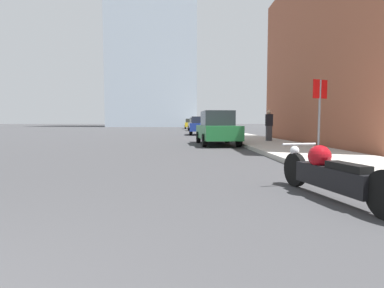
% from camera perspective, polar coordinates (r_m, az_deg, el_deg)
% --- Properties ---
extents(sidewalk, '(2.91, 240.00, 0.15)m').
position_cam_1_polar(sidewalk, '(41.00, 4.00, 2.68)').
color(sidewalk, '#B2ADA3').
rests_on(sidewalk, ground_plane).
extents(distant_tower, '(21.87, 21.87, 57.78)m').
position_cam_1_polar(distant_tower, '(87.37, -7.20, 22.66)').
color(distant_tower, silver).
rests_on(distant_tower, ground_plane).
extents(motorcycle, '(0.75, 2.45, 0.78)m').
position_cam_1_polar(motorcycle, '(4.84, 24.69, -5.07)').
color(motorcycle, black).
rests_on(motorcycle, ground_plane).
extents(parked_car_green, '(1.94, 4.60, 1.68)m').
position_cam_1_polar(parked_car_green, '(15.08, 4.76, 3.01)').
color(parked_car_green, '#1E6B33').
rests_on(parked_car_green, ground_plane).
extents(parked_car_blue, '(2.18, 4.08, 1.62)m').
position_cam_1_polar(parked_car_blue, '(26.80, 1.72, 3.53)').
color(parked_car_blue, '#1E3899').
rests_on(parked_car_blue, ground_plane).
extents(parked_car_silver, '(2.02, 4.09, 1.73)m').
position_cam_1_polar(parked_car_silver, '(39.69, 0.69, 3.79)').
color(parked_car_silver, '#BCBCC1').
rests_on(parked_car_silver, ground_plane).
extents(parked_car_yellow, '(2.00, 4.57, 1.73)m').
position_cam_1_polar(parked_car_yellow, '(51.26, -0.33, 3.88)').
color(parked_car_yellow, gold).
rests_on(parked_car_yellow, ground_plane).
extents(stop_sign, '(0.57, 0.26, 2.34)m').
position_cam_1_polar(stop_sign, '(10.60, 23.15, 7.18)').
color(stop_sign, slate).
rests_on(stop_sign, sidewalk).
extents(pedestrian, '(0.36, 0.23, 1.63)m').
position_cam_1_polar(pedestrian, '(16.28, 14.46, 3.52)').
color(pedestrian, '#38383D').
rests_on(pedestrian, sidewalk).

